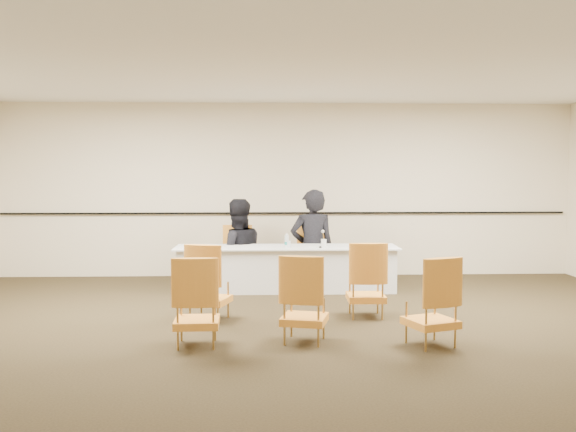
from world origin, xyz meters
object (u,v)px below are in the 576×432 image
object	(u,v)px
panelist_second	(237,257)
water_bottle	(287,240)
coffee_cup	(324,244)
aud_chair_front_right	(366,279)
panelist_main	(312,251)
aud_chair_back_mid	(305,298)
aud_chair_back_left	(197,301)
aud_chair_front_left	(209,282)
panel_table	(287,269)
drinking_glass	(289,244)
panelist_main_chair	(312,255)
aud_chair_back_right	(431,301)
microphone	(322,239)
panelist_second_chair	(237,255)

from	to	relation	value
panelist_second	water_bottle	bearing A→B (deg)	128.40
water_bottle	coffee_cup	world-z (taller)	water_bottle
panelist_second	aud_chair_front_right	distance (m)	2.89
panelist_main	water_bottle	bearing A→B (deg)	45.96
aud_chair_back_mid	aud_chair_back_left	bearing A→B (deg)	-161.00
panelist_main	aud_chair_front_left	world-z (taller)	panelist_main
panel_table	water_bottle	xyz separation A→B (m)	(-0.00, -0.08, 0.44)
panelist_main	aud_chair_back_mid	size ratio (longest dim) A/B	2.07
panelist_main	aud_chair_back_mid	bearing A→B (deg)	76.39
drinking_glass	aud_chair_front_right	xyz separation A→B (m)	(0.90, -1.72, -0.25)
panelist_main_chair	panelist_second	bearing A→B (deg)	-180.00
drinking_glass	aud_chair_back_right	world-z (taller)	aud_chair_back_right
aud_chair_front_right	aud_chair_back_mid	world-z (taller)	same
panel_table	panelist_main_chair	xyz separation A→B (m)	(0.43, 0.52, 0.14)
coffee_cup	aud_chair_front_left	xyz separation A→B (m)	(-1.57, -1.73, -0.27)
aud_chair_back_right	aud_chair_back_left	bearing A→B (deg)	157.42
panelist_second	microphone	distance (m)	1.52
panelist_second	drinking_glass	bearing A→B (deg)	128.92
panelist_second_chair	aud_chair_back_mid	world-z (taller)	same
panel_table	drinking_glass	world-z (taller)	drinking_glass
panelist_second_chair	aud_chair_back_right	bearing A→B (deg)	-59.04
coffee_cup	panelist_main_chair	bearing A→B (deg)	99.71
panelist_main	aud_chair_front_left	bearing A→B (deg)	51.18
aud_chair_back_left	panelist_second	bearing A→B (deg)	84.15
panelist_second_chair	aud_chair_back_left	size ratio (longest dim) A/B	1.00
drinking_glass	aud_chair_front_right	size ratio (longest dim) A/B	0.11
panelist_main	coffee_cup	size ratio (longest dim) A/B	15.32
panelist_main_chair	microphone	world-z (taller)	panelist_main_chair
panel_table	panelist_second_chair	bearing A→B (deg)	146.39
panelist_main_chair	aud_chair_back_right	bearing A→B (deg)	-74.90
aud_chair_back_right	aud_chair_back_mid	bearing A→B (deg)	151.22
panelist_second	aud_chair_back_mid	world-z (taller)	panelist_second
drinking_glass	aud_chair_back_right	bearing A→B (deg)	-66.10
microphone	aud_chair_back_right	world-z (taller)	aud_chair_back_right
panelist_main_chair	drinking_glass	bearing A→B (deg)	-123.49
panelist_main_chair	aud_chair_front_right	bearing A→B (deg)	-77.46
drinking_glass	aud_chair_back_right	size ratio (longest dim) A/B	0.11
microphone	panelist_main_chair	bearing A→B (deg)	106.79
coffee_cup	aud_chair_back_mid	world-z (taller)	aud_chair_back_mid
coffee_cup	aud_chair_back_right	world-z (taller)	aud_chair_back_right
panelist_main	panelist_second	bearing A→B (deg)	-8.38
aud_chair_front_right	aud_chair_back_left	xyz separation A→B (m)	(-1.98, -1.26, 0.00)
panelist_second	aud_chair_back_left	world-z (taller)	panelist_second
drinking_glass	aud_chair_back_mid	world-z (taller)	aud_chair_back_mid
panelist_second	coffee_cup	distance (m)	1.53
panelist_second_chair	microphone	distance (m)	1.52
microphone	aud_chair_front_right	world-z (taller)	aud_chair_front_right
aud_chair_back_left	aud_chair_back_mid	xyz separation A→B (m)	(1.14, 0.10, 0.00)
panelist_second_chair	aud_chair_back_right	xyz separation A→B (m)	(2.17, -3.69, 0.00)
microphone	aud_chair_back_right	size ratio (longest dim) A/B	0.28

